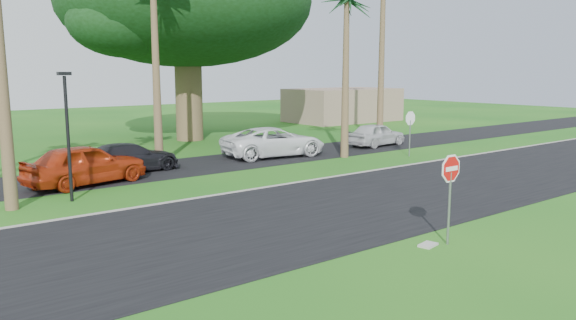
% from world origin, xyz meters
% --- Properties ---
extents(ground, '(120.00, 120.00, 0.00)m').
position_xyz_m(ground, '(0.00, 0.00, 0.00)').
color(ground, '#155715').
rests_on(ground, ground).
extents(road, '(120.00, 8.00, 0.02)m').
position_xyz_m(road, '(0.00, 2.00, 0.01)').
color(road, black).
rests_on(road, ground).
extents(parking_strip, '(120.00, 5.00, 0.02)m').
position_xyz_m(parking_strip, '(0.00, 12.50, 0.01)').
color(parking_strip, black).
rests_on(parking_strip, ground).
extents(curb, '(120.00, 0.12, 0.06)m').
position_xyz_m(curb, '(0.00, 6.05, 0.03)').
color(curb, gray).
rests_on(curb, ground).
extents(stop_sign_near, '(1.05, 0.07, 2.62)m').
position_xyz_m(stop_sign_near, '(0.50, -3.00, 1.77)').
color(stop_sign_near, gray).
rests_on(stop_sign_near, ground).
extents(stop_sign_far, '(1.05, 0.07, 2.62)m').
position_xyz_m(stop_sign_far, '(12.00, 8.00, 1.77)').
color(stop_sign_far, gray).
rests_on(stop_sign_far, ground).
extents(palm_right_near, '(5.00, 5.00, 9.50)m').
position_xyz_m(palm_right_near, '(9.00, 10.00, 8.19)').
color(palm_right_near, brown).
rests_on(palm_right_near, ground).
extents(canopy_tree, '(16.50, 16.50, 13.12)m').
position_xyz_m(canopy_tree, '(6.00, 22.00, 8.95)').
color(canopy_tree, brown).
rests_on(canopy_tree, ground).
extents(streetlight_right, '(0.45, 0.25, 4.64)m').
position_xyz_m(streetlight_right, '(-6.00, 8.50, 2.65)').
color(streetlight_right, black).
rests_on(streetlight_right, ground).
extents(building_far, '(10.00, 6.00, 3.00)m').
position_xyz_m(building_far, '(24.00, 26.00, 1.50)').
color(building_far, gray).
rests_on(building_far, ground).
extents(car_red, '(5.30, 2.98, 1.70)m').
position_xyz_m(car_red, '(-4.61, 11.10, 0.85)').
color(car_red, '#A92B0E').
rests_on(car_red, ground).
extents(car_dark, '(4.75, 2.16, 1.35)m').
position_xyz_m(car_dark, '(-2.01, 12.81, 0.67)').
color(car_dark, black).
rests_on(car_dark, ground).
extents(car_minivan, '(6.06, 3.42, 1.60)m').
position_xyz_m(car_minivan, '(6.08, 12.50, 0.80)').
color(car_minivan, white).
rests_on(car_minivan, ground).
extents(car_pickup, '(4.34, 2.07, 1.43)m').
position_xyz_m(car_pickup, '(13.70, 12.06, 0.72)').
color(car_pickup, silver).
rests_on(car_pickup, ground).
extents(utility_slab, '(0.61, 0.45, 0.06)m').
position_xyz_m(utility_slab, '(-0.05, -2.78, 0.03)').
color(utility_slab, '#A4A39C').
rests_on(utility_slab, ground).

